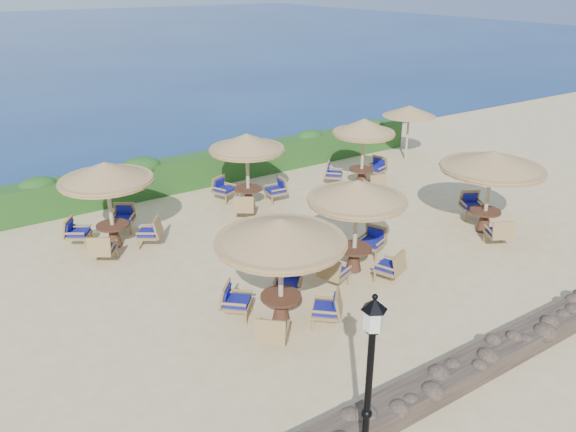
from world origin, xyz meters
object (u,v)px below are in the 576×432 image
at_px(extra_parasol, 409,111).
at_px(cafe_set_3, 108,190).
at_px(cafe_set_0, 281,251).
at_px(cafe_set_2, 492,169).
at_px(lamp_post, 368,396).
at_px(cafe_set_4, 247,156).
at_px(cafe_set_5, 363,141).
at_px(cafe_set_1, 356,211).

relative_size(extra_parasol, cafe_set_3, 0.88).
distance_m(cafe_set_0, cafe_set_2, 8.19).
xyz_separation_m(lamp_post, cafe_set_2, (9.35, 5.15, 0.52)).
distance_m(cafe_set_4, cafe_set_5, 4.72).
bearing_deg(cafe_set_5, lamp_post, -129.91).
xyz_separation_m(cafe_set_3, cafe_set_4, (4.92, 0.49, 0.06)).
distance_m(lamp_post, cafe_set_3, 10.58).
xyz_separation_m(cafe_set_1, cafe_set_3, (-5.07, 5.14, 0.01)).
bearing_deg(cafe_set_5, cafe_set_1, -131.81).
relative_size(extra_parasol, cafe_set_4, 0.87).
relative_size(cafe_set_0, cafe_set_3, 1.10).
bearing_deg(cafe_set_1, cafe_set_3, 134.62).
height_order(lamp_post, cafe_set_0, lamp_post).
bearing_deg(cafe_set_1, cafe_set_4, 91.55).
relative_size(extra_parasol, cafe_set_0, 0.80).
height_order(cafe_set_1, cafe_set_4, same).
bearing_deg(cafe_set_1, cafe_set_2, -2.82).
bearing_deg(cafe_set_1, cafe_set_5, 48.19).
height_order(lamp_post, cafe_set_1, lamp_post).
bearing_deg(cafe_set_2, extra_parasol, 64.62).
bearing_deg(extra_parasol, cafe_set_5, -158.34).
relative_size(cafe_set_3, cafe_set_4, 0.99).
xyz_separation_m(cafe_set_3, cafe_set_5, (9.60, -0.06, -0.01)).
bearing_deg(cafe_set_4, cafe_set_0, -113.44).
distance_m(cafe_set_3, cafe_set_5, 9.60).
relative_size(cafe_set_1, cafe_set_4, 1.04).
height_order(cafe_set_2, cafe_set_3, same).
relative_size(cafe_set_2, cafe_set_3, 1.17).
xyz_separation_m(lamp_post, cafe_set_5, (8.76, 10.48, 0.24)).
bearing_deg(extra_parasol, cafe_set_1, -141.77).
xyz_separation_m(cafe_set_2, cafe_set_4, (-5.28, 5.88, -0.21)).
height_order(cafe_set_2, cafe_set_4, same).
bearing_deg(cafe_set_4, cafe_set_3, -174.34).
bearing_deg(lamp_post, cafe_set_5, 50.09).
xyz_separation_m(extra_parasol, cafe_set_1, (-8.37, -6.60, -0.38)).
height_order(cafe_set_1, cafe_set_3, same).
xyz_separation_m(lamp_post, cafe_set_0, (1.20, 4.40, 0.32)).
bearing_deg(cafe_set_4, cafe_set_5, -6.70).
height_order(cafe_set_2, cafe_set_5, same).
height_order(cafe_set_1, cafe_set_5, same).
bearing_deg(cafe_set_3, lamp_post, -85.43).
distance_m(extra_parasol, cafe_set_2, 7.58).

